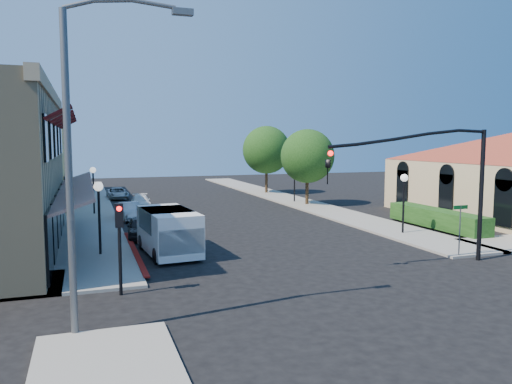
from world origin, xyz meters
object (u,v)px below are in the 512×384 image
object	(u,v)px
lamppost_left_near	(99,199)
lamppost_left_far	(93,178)
parked_car_c	(141,201)
white_van	(169,229)
signal_mast_arm	(443,173)
parked_car_b	(130,211)
street_tree_a	(307,156)
parked_car_d	(118,193)
lamppost_right_far	(295,172)
cobra_streetlight	(82,149)
secondary_signal	(119,232)
street_name_sign	(460,222)
lamppost_right_near	(404,188)
street_tree_b	(266,150)
parked_car_a	(140,227)

from	to	relation	value
lamppost_left_near	lamppost_left_far	distance (m)	14.00
parked_car_c	white_van	bearing A→B (deg)	-87.87
signal_mast_arm	parked_car_b	bearing A→B (deg)	124.78
street_tree_a	parked_car_d	world-z (taller)	street_tree_a
lamppost_right_far	cobra_streetlight	bearing A→B (deg)	-124.17
secondary_signal	parked_car_c	distance (m)	23.88
secondary_signal	street_name_sign	world-z (taller)	secondary_signal
street_tree_a	lamppost_left_far	distance (m)	17.36
street_tree_a	lamppost_right_near	size ratio (longest dim) A/B	1.82
street_tree_b	street_name_sign	bearing A→B (deg)	-92.50
signal_mast_arm	street_name_sign	xyz separation A→B (m)	(1.64, 0.70, -2.39)
lamppost_left_near	parked_car_c	distance (m)	17.54
parked_car_c	parked_car_d	xyz separation A→B (m)	(-1.40, 7.00, 0.01)
parked_car_b	lamppost_left_near	bearing A→B (deg)	-108.26
secondary_signal	parked_car_d	world-z (taller)	secondary_signal
secondary_signal	street_tree_a	bearing A→B (deg)	50.79
cobra_streetlight	lamppost_right_far	size ratio (longest dim) A/B	2.61
signal_mast_arm	cobra_streetlight	distance (m)	15.45
street_tree_b	lamppost_right_far	xyz separation A→B (m)	(-0.30, -8.00, -1.81)
street_tree_a	signal_mast_arm	bearing A→B (deg)	-98.17
lamppost_right_far	parked_car_c	bearing A→B (deg)	175.70
lamppost_right_near	parked_car_c	xyz separation A→B (m)	(-13.30, 17.00, -2.21)
parked_car_a	parked_car_c	world-z (taller)	parked_car_a
street_tree_b	parked_car_b	xyz separation A→B (m)	(-15.00, -13.15, -3.94)
lamppost_right_far	white_van	world-z (taller)	lamppost_right_far
parked_car_c	lamppost_left_far	bearing A→B (deg)	-137.09
lamppost_right_near	parked_car_c	world-z (taller)	lamppost_right_near
parked_car_a	lamppost_left_near	bearing A→B (deg)	-115.52
lamppost_left_far	parked_car_b	distance (m)	4.44
lamppost_right_far	parked_car_a	world-z (taller)	lamppost_right_far
signal_mast_arm	parked_car_d	bearing A→B (deg)	111.57
street_tree_b	lamppost_left_near	size ratio (longest dim) A/B	1.97
white_van	parked_car_b	distance (m)	11.61
street_name_sign	lamppost_right_near	distance (m)	5.98
secondary_signal	parked_car_c	world-z (taller)	secondary_signal
lamppost_right_near	parked_car_a	xyz separation A→B (m)	(-14.70, 4.00, -2.13)
street_tree_b	lamppost_left_far	distance (m)	20.06
street_tree_b	parked_car_d	size ratio (longest dim) A/B	1.81
cobra_streetlight	parked_car_b	bearing A→B (deg)	81.95
street_tree_b	secondary_signal	size ratio (longest dim) A/B	2.11
street_tree_b	lamppost_right_near	world-z (taller)	street_tree_b
street_tree_b	cobra_streetlight	xyz separation A→B (m)	(-17.95, -34.00, 0.72)
street_tree_b	white_van	distance (m)	28.65
signal_mast_arm	white_van	bearing A→B (deg)	152.61
lamppost_left_far	parked_car_a	bearing A→B (deg)	-77.05
lamppost_left_far	white_van	bearing A→B (deg)	-77.87
street_tree_b	lamppost_left_far	bearing A→B (deg)	-149.97
street_tree_b	signal_mast_arm	world-z (taller)	street_tree_b
signal_mast_arm	street_name_sign	world-z (taller)	signal_mast_arm
secondary_signal	lamppost_right_near	distance (m)	17.77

